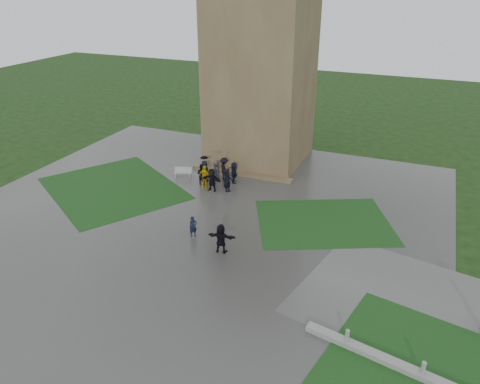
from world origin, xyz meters
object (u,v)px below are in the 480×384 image
at_px(tower, 261,60).
at_px(bench, 183,172).
at_px(pedestrian_mid, 193,227).
at_px(pedestrian_near, 221,238).

distance_m(tower, bench, 11.74).
distance_m(bench, pedestrian_mid, 10.09).
height_order(tower, pedestrian_near, tower).
xyz_separation_m(bench, pedestrian_near, (7.94, -9.49, 0.52)).
bearing_deg(pedestrian_mid, pedestrian_near, -71.42).
xyz_separation_m(bench, pedestrian_mid, (5.46, -8.48, 0.29)).
bearing_deg(pedestrian_near, tower, -85.41).
height_order(tower, bench, tower).
relative_size(bench, pedestrian_near, 0.80).
bearing_deg(pedestrian_mid, tower, 44.67).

